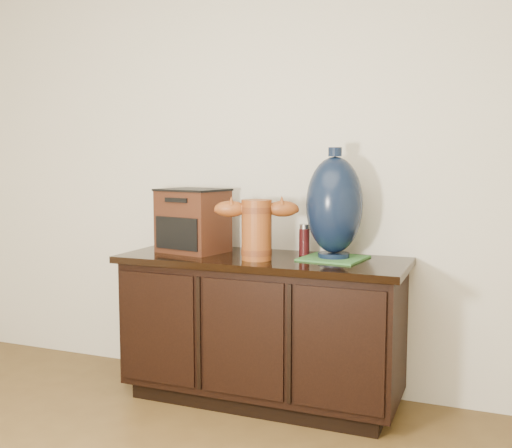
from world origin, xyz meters
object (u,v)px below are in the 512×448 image
at_px(sideboard, 262,328).
at_px(spray_can, 304,240).
at_px(terracotta_vessel, 257,226).
at_px(tv_radio, 193,221).
at_px(lamp_base, 334,205).

relative_size(sideboard, spray_can, 9.03).
xyz_separation_m(terracotta_vessel, tv_radio, (-0.41, 0.12, 0.00)).
distance_m(sideboard, tv_radio, 0.67).
xyz_separation_m(lamp_base, spray_can, (-0.17, 0.06, -0.19)).
relative_size(terracotta_vessel, tv_radio, 1.06).
bearing_deg(sideboard, tv_radio, 176.33).
bearing_deg(tv_radio, spray_can, 22.52).
relative_size(terracotta_vessel, lamp_base, 0.76).
xyz_separation_m(terracotta_vessel, spray_can, (0.18, 0.22, -0.09)).
xyz_separation_m(tv_radio, spray_can, (0.59, 0.10, -0.09)).
distance_m(terracotta_vessel, lamp_base, 0.40).
bearing_deg(lamp_base, spray_can, 161.79).
height_order(sideboard, lamp_base, lamp_base).
relative_size(sideboard, tv_radio, 3.76).
bearing_deg(spray_can, terracotta_vessel, -129.07).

